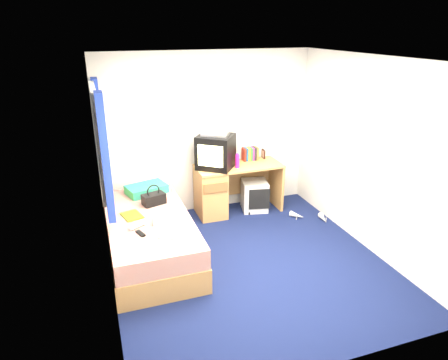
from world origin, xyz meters
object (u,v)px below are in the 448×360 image
object	(u,v)px
handbag	(154,199)
towel	(168,218)
desk	(221,188)
white_heels	(310,217)
storage_cube	(254,195)
aerosol_can	(232,159)
vcr	(216,133)
pillow	(147,189)
remote_control	(141,233)
crt_tv	(216,152)
magazine	(132,216)
water_bottle	(137,225)
picture_frame	(263,154)
bed	(150,236)
colour_swatch_fan	(168,238)
pink_water_bottle	(237,161)

from	to	relation	value
handbag	towel	bearing A→B (deg)	-98.76
desk	white_heels	world-z (taller)	desk
storage_cube	aerosol_can	xyz separation A→B (m)	(-0.35, 0.09, 0.61)
desk	vcr	size ratio (longest dim) A/B	3.44
pillow	remote_control	size ratio (longest dim) A/B	3.30
towel	aerosol_can	bearing A→B (deg)	43.08
crt_tv	magazine	xyz separation A→B (m)	(-1.33, -0.80, -0.45)
handbag	water_bottle	distance (m)	0.65
picture_frame	aerosol_can	size ratio (longest dim) A/B	0.70
aerosol_can	crt_tv	bearing A→B (deg)	-173.28
handbag	magazine	bearing A→B (deg)	-157.08
crt_tv	towel	world-z (taller)	crt_tv
bed	crt_tv	bearing A→B (deg)	37.64
storage_cube	white_heels	bearing A→B (deg)	-30.55
magazine	white_heels	size ratio (longest dim) A/B	0.57
pillow	colour_swatch_fan	distance (m)	1.35
pink_water_bottle	aerosol_can	size ratio (longest dim) A/B	0.98
water_bottle	handbag	bearing A→B (deg)	63.55
picture_frame	remote_control	distance (m)	2.62
aerosol_can	remote_control	xyz separation A→B (m)	(-1.56, -1.32, -0.30)
storage_cube	towel	xyz separation A→B (m)	(-1.55, -1.04, 0.36)
picture_frame	white_heels	bearing A→B (deg)	-59.84
desk	aerosol_can	world-z (taller)	aerosol_can
vcr	aerosol_can	distance (m)	0.50
bed	storage_cube	size ratio (longest dim) A/B	4.24
crt_tv	vcr	xyz separation A→B (m)	(0.00, 0.00, 0.28)
towel	colour_swatch_fan	world-z (taller)	towel
colour_swatch_fan	crt_tv	bearing A→B (deg)	55.23
crt_tv	colour_swatch_fan	distance (m)	1.86
bed	water_bottle	world-z (taller)	water_bottle
pillow	handbag	size ratio (longest dim) A/B	1.65
handbag	vcr	bearing A→B (deg)	11.06
vcr	water_bottle	world-z (taller)	vcr
picture_frame	handbag	distance (m)	2.01
towel	water_bottle	distance (m)	0.37
crt_tv	storage_cube	bearing A→B (deg)	31.79
picture_frame	handbag	world-z (taller)	picture_frame
bed	pink_water_bottle	world-z (taller)	pink_water_bottle
remote_control	towel	bearing A→B (deg)	10.42
aerosol_can	handbag	size ratio (longest dim) A/B	0.62
aerosol_can	colour_swatch_fan	xyz separation A→B (m)	(-1.29, -1.51, -0.30)
storage_cube	vcr	xyz separation A→B (m)	(-0.61, 0.06, 1.04)
crt_tv	white_heels	size ratio (longest dim) A/B	1.36
pillow	water_bottle	bearing A→B (deg)	-104.58
pink_water_bottle	storage_cube	bearing A→B (deg)	10.35
pillow	towel	distance (m)	0.96
crt_tv	colour_swatch_fan	xyz separation A→B (m)	(-1.03, -1.48, -0.45)
pink_water_bottle	handbag	world-z (taller)	pink_water_bottle
picture_frame	remote_control	size ratio (longest dim) A/B	0.88
bed	colour_swatch_fan	xyz separation A→B (m)	(0.12, -0.60, 0.28)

